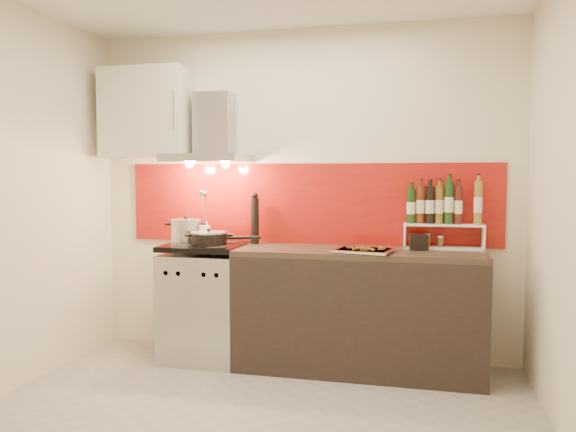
% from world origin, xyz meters
% --- Properties ---
extents(floor, '(3.40, 3.40, 0.00)m').
position_xyz_m(floor, '(0.00, 0.00, 0.00)').
color(floor, '#9E9991').
rests_on(floor, ground).
extents(back_wall, '(3.40, 0.02, 2.60)m').
position_xyz_m(back_wall, '(0.00, 1.40, 1.30)').
color(back_wall, silver).
rests_on(back_wall, ground).
extents(backsplash, '(3.00, 0.02, 0.64)m').
position_xyz_m(backsplash, '(0.05, 1.39, 1.22)').
color(backsplash, maroon).
rests_on(backsplash, back_wall).
extents(range_stove, '(0.60, 0.60, 0.91)m').
position_xyz_m(range_stove, '(-0.70, 1.10, 0.44)').
color(range_stove, '#B7B7BA').
rests_on(range_stove, ground).
extents(counter, '(1.80, 0.60, 0.90)m').
position_xyz_m(counter, '(0.50, 1.10, 0.45)').
color(counter, black).
rests_on(counter, ground).
extents(range_hood, '(0.62, 0.50, 0.61)m').
position_xyz_m(range_hood, '(-0.70, 1.24, 1.74)').
color(range_hood, '#B7B7BA').
rests_on(range_hood, back_wall).
extents(upper_cabinet, '(0.70, 0.35, 0.72)m').
position_xyz_m(upper_cabinet, '(-1.25, 1.22, 1.95)').
color(upper_cabinet, beige).
rests_on(upper_cabinet, back_wall).
extents(stock_pot, '(0.25, 0.25, 0.21)m').
position_xyz_m(stock_pot, '(-0.91, 1.20, 1.00)').
color(stock_pot, '#B7B7BA').
rests_on(stock_pot, range_stove).
extents(saute_pan, '(0.53, 0.28, 0.13)m').
position_xyz_m(saute_pan, '(-0.65, 1.06, 0.96)').
color(saute_pan, black).
rests_on(saute_pan, range_stove).
extents(utensil_jar, '(0.09, 0.13, 0.43)m').
position_xyz_m(utensil_jar, '(-0.73, 1.15, 1.03)').
color(utensil_jar, silver).
rests_on(utensil_jar, range_stove).
extents(pepper_mill, '(0.06, 0.06, 0.41)m').
position_xyz_m(pepper_mill, '(-0.35, 1.28, 1.10)').
color(pepper_mill, black).
rests_on(pepper_mill, counter).
extents(step_shelf, '(0.58, 0.16, 0.51)m').
position_xyz_m(step_shelf, '(1.09, 1.28, 1.15)').
color(step_shelf, white).
rests_on(step_shelf, counter).
extents(caddy_box, '(0.14, 0.08, 0.11)m').
position_xyz_m(caddy_box, '(0.93, 1.17, 0.96)').
color(caddy_box, black).
rests_on(caddy_box, counter).
extents(baking_tray, '(0.46, 0.38, 0.03)m').
position_xyz_m(baking_tray, '(0.55, 0.96, 0.92)').
color(baking_tray, silver).
rests_on(baking_tray, counter).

